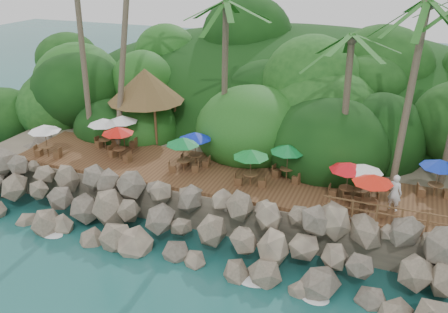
% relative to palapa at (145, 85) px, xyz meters
% --- Properties ---
extents(ground, '(140.00, 140.00, 0.00)m').
position_rel_palapa_xyz_m(ground, '(7.18, -10.08, -5.79)').
color(ground, '#19514F').
rests_on(ground, ground).
extents(land_base, '(32.00, 25.20, 2.10)m').
position_rel_palapa_xyz_m(land_base, '(7.18, 5.92, -4.74)').
color(land_base, gray).
rests_on(land_base, ground).
extents(jungle_hill, '(44.80, 28.00, 15.40)m').
position_rel_palapa_xyz_m(jungle_hill, '(7.18, 13.42, -5.79)').
color(jungle_hill, '#143811').
rests_on(jungle_hill, ground).
extents(seawall, '(29.00, 4.00, 2.30)m').
position_rel_palapa_xyz_m(seawall, '(7.18, -8.08, -4.64)').
color(seawall, gray).
rests_on(seawall, ground).
extents(terrace, '(26.00, 5.00, 0.20)m').
position_rel_palapa_xyz_m(terrace, '(7.18, -4.08, -3.59)').
color(terrace, brown).
rests_on(terrace, land_base).
extents(jungle_foliage, '(44.00, 16.00, 12.00)m').
position_rel_palapa_xyz_m(jungle_foliage, '(7.18, 4.92, -5.79)').
color(jungle_foliage, '#143811').
rests_on(jungle_foliage, ground).
extents(foam_line, '(25.20, 0.80, 0.06)m').
position_rel_palapa_xyz_m(foam_line, '(7.18, -9.78, -5.76)').
color(foam_line, white).
rests_on(foam_line, ground).
extents(palapa, '(5.13, 5.13, 4.60)m').
position_rel_palapa_xyz_m(palapa, '(0.00, 0.00, 0.00)').
color(palapa, brown).
rests_on(palapa, ground).
extents(dining_clusters, '(23.97, 5.14, 2.10)m').
position_rel_palapa_xyz_m(dining_clusters, '(7.27, -4.17, -1.75)').
color(dining_clusters, brown).
rests_on(dining_clusters, terrace).
extents(railing, '(6.10, 0.10, 1.00)m').
position_rel_palapa_xyz_m(railing, '(16.23, -6.43, -2.88)').
color(railing, brown).
rests_on(railing, terrace).
extents(waiter, '(0.81, 0.68, 1.89)m').
position_rel_palapa_xyz_m(waiter, '(16.33, -4.84, -2.55)').
color(waiter, white).
rests_on(waiter, terrace).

